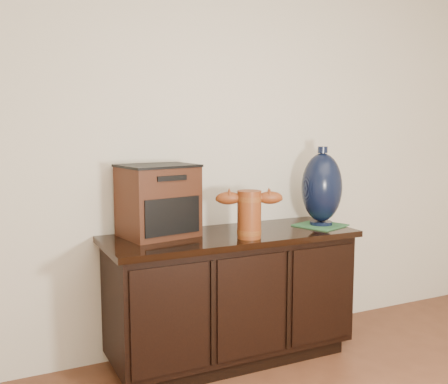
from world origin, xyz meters
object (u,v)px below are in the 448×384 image
terracotta_vessel (249,211)px  tv_radio (158,201)px  spray_can (197,214)px  lamp_base (322,188)px  sideboard (231,295)px

terracotta_vessel → tv_radio: size_ratio=0.81×
tv_radio → spray_can: bearing=5.1°
terracotta_vessel → lamp_base: lamp_base is taller
lamp_base → spray_can: 0.78m
tv_radio → lamp_base: (1.00, -0.15, 0.04)m
terracotta_vessel → tv_radio: 0.51m
tv_radio → lamp_base: lamp_base is taller
lamp_base → sideboard: bearing=176.7°
terracotta_vessel → tv_radio: tv_radio is taller
tv_radio → spray_can: (0.27, 0.07, -0.11)m
sideboard → terracotta_vessel: terracotta_vessel is taller
tv_radio → terracotta_vessel: bearing=-42.9°
terracotta_vessel → spray_can: 0.39m
sideboard → lamp_base: lamp_base is taller
tv_radio → lamp_base: bearing=-19.2°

